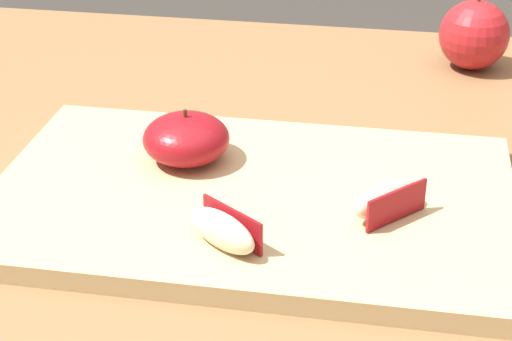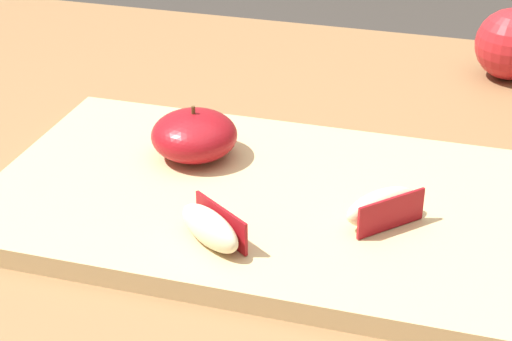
% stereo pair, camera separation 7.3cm
% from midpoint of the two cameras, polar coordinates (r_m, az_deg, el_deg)
% --- Properties ---
extents(dining_table, '(1.30, 0.83, 0.73)m').
position_cam_midpoint_polar(dining_table, '(0.87, -1.79, -5.74)').
color(dining_table, brown).
rests_on(dining_table, ground_plane).
extents(cutting_board, '(0.45, 0.29, 0.02)m').
position_cam_midpoint_polar(cutting_board, '(0.74, -2.81, -2.06)').
color(cutting_board, tan).
rests_on(cutting_board, dining_table).
extents(apple_half_skin_up, '(0.08, 0.08, 0.05)m').
position_cam_midpoint_polar(apple_half_skin_up, '(0.78, -7.35, 2.06)').
color(apple_half_skin_up, maroon).
rests_on(apple_half_skin_up, cutting_board).
extents(apple_wedge_left, '(0.06, 0.06, 0.03)m').
position_cam_midpoint_polar(apple_wedge_left, '(0.70, 5.82, -2.02)').
color(apple_wedge_left, beige).
rests_on(apple_wedge_left, cutting_board).
extents(apple_wedge_near_knife, '(0.07, 0.06, 0.03)m').
position_cam_midpoint_polar(apple_wedge_near_knife, '(0.66, -5.39, -4.07)').
color(apple_wedge_near_knife, beige).
rests_on(apple_wedge_near_knife, cutting_board).
extents(whole_apple_crimson, '(0.08, 0.08, 0.09)m').
position_cam_midpoint_polar(whole_apple_crimson, '(1.05, 12.44, 8.80)').
color(whole_apple_crimson, '#B21E23').
rests_on(whole_apple_crimson, dining_table).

